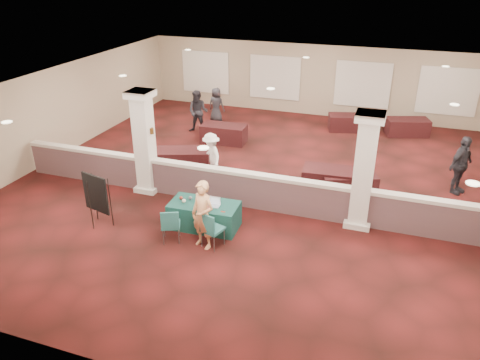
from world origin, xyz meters
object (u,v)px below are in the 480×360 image
(near_table, at_px, (204,215))
(attendee_c, at_px, (461,165))
(conf_chair_main, at_px, (210,227))
(far_table_front_right, at_px, (348,184))
(attendee_b, at_px, (211,156))
(far_table_front_left, at_px, (183,160))
(far_table_back_right, at_px, (407,127))
(conf_chair_side, at_px, (170,223))
(attendee_d, at_px, (216,105))
(far_table_back_center, at_px, (349,123))
(far_table_front_center, at_px, (332,180))
(far_table_back_left, at_px, (224,134))
(attendee_a, at_px, (198,112))
(easel_board, at_px, (96,194))
(woman, at_px, (203,215))

(near_table, bearing_deg, attendee_c, 31.90)
(conf_chair_main, bearing_deg, far_table_front_right, 71.87)
(conf_chair_main, relative_size, attendee_b, 0.64)
(far_table_front_right, relative_size, attendee_c, 0.89)
(far_table_front_left, height_order, attendee_c, attendee_c)
(conf_chair_main, xyz_separation_m, far_table_back_right, (4.48, 10.37, -0.24))
(conf_chair_side, bearing_deg, attendee_d, 80.76)
(attendee_b, xyz_separation_m, attendee_d, (-2.05, 5.56, -0.01))
(far_table_front_left, distance_m, far_table_back_center, 7.73)
(far_table_front_center, bearing_deg, attendee_d, 138.78)
(far_table_front_right, xyz_separation_m, far_table_back_center, (-0.77, 6.00, 0.00))
(far_table_back_left, xyz_separation_m, attendee_a, (-1.42, 0.76, 0.53))
(easel_board, bearing_deg, far_table_front_left, 96.82)
(woman, bearing_deg, far_table_front_left, 139.93)
(woman, bearing_deg, far_table_back_right, 84.15)
(far_table_front_center, relative_size, attendee_d, 1.21)
(far_table_back_right, bearing_deg, attendee_c, -72.39)
(far_table_front_left, bearing_deg, easel_board, -97.43)
(far_table_front_left, distance_m, attendee_b, 1.30)
(near_table, distance_m, far_table_front_left, 3.97)
(conf_chair_main, height_order, attendee_a, attendee_a)
(woman, height_order, attendee_c, attendee_c)
(far_table_front_left, relative_size, attendee_a, 1.01)
(easel_board, relative_size, far_table_back_center, 0.92)
(attendee_b, bearing_deg, attendee_d, 154.77)
(easel_board, xyz_separation_m, far_table_back_center, (5.42, 10.17, -0.63))
(near_table, distance_m, far_table_back_left, 6.50)
(attendee_b, bearing_deg, easel_board, -69.59)
(far_table_back_left, xyz_separation_m, attendee_b, (0.81, -3.24, 0.42))
(attendee_b, distance_m, attendee_d, 5.92)
(near_table, height_order, far_table_front_left, far_table_front_left)
(far_table_front_left, bearing_deg, conf_chair_main, -56.60)
(conf_chair_main, relative_size, far_table_back_left, 0.57)
(attendee_c, bearing_deg, easel_board, 155.37)
(far_table_back_center, bearing_deg, attendee_a, -158.75)
(conf_chair_side, bearing_deg, attendee_b, 73.05)
(conf_chair_main, distance_m, far_table_front_left, 5.00)
(far_table_front_right, xyz_separation_m, far_table_back_left, (-5.26, 2.94, 0.02))
(far_table_front_center, bearing_deg, near_table, -131.64)
(far_table_front_left, xyz_separation_m, far_table_front_center, (5.14, 0.00, 0.01))
(attendee_b, bearing_deg, woman, -25.93)
(far_table_back_left, xyz_separation_m, far_table_back_right, (6.85, 3.26, -0.01))
(far_table_front_left, height_order, far_table_front_right, far_table_front_left)
(far_table_back_left, distance_m, far_table_back_center, 5.43)
(conf_chair_main, xyz_separation_m, attendee_a, (-3.79, 7.87, 0.30))
(attendee_a, bearing_deg, far_table_back_right, 10.76)
(far_table_back_left, bearing_deg, attendee_d, 118.15)
(far_table_front_left, relative_size, far_table_back_left, 1.03)
(far_table_back_left, relative_size, attendee_a, 0.99)
(near_table, relative_size, far_table_back_left, 1.06)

